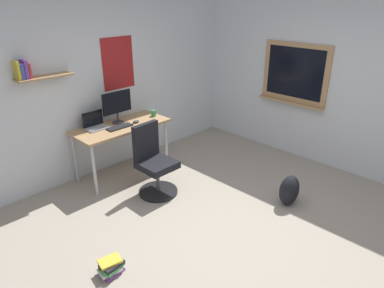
% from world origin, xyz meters
% --- Properties ---
extents(ground_plane, '(5.20, 5.20, 0.00)m').
position_xyz_m(ground_plane, '(0.00, 0.00, 0.00)').
color(ground_plane, '#9E9384').
rests_on(ground_plane, ground).
extents(wall_back, '(5.00, 0.30, 2.60)m').
position_xyz_m(wall_back, '(-0.00, 2.45, 1.30)').
color(wall_back, silver).
rests_on(wall_back, ground).
extents(wall_right, '(0.22, 5.00, 2.60)m').
position_xyz_m(wall_right, '(2.45, 0.03, 1.30)').
color(wall_right, silver).
rests_on(wall_right, ground).
extents(desk, '(1.37, 0.62, 0.76)m').
position_xyz_m(desk, '(0.02, 2.06, 0.68)').
color(desk, tan).
rests_on(desk, ground).
extents(office_chair, '(0.52, 0.52, 0.95)m').
position_xyz_m(office_chair, '(-0.00, 1.32, 0.41)').
color(office_chair, black).
rests_on(office_chair, ground).
extents(laptop, '(0.31, 0.21, 0.23)m').
position_xyz_m(laptop, '(-0.29, 2.21, 0.81)').
color(laptop, '#ADAFB5').
rests_on(laptop, desk).
extents(monitor_primary, '(0.46, 0.17, 0.46)m').
position_xyz_m(monitor_primary, '(0.06, 2.16, 1.03)').
color(monitor_primary, '#38383D').
rests_on(monitor_primary, desk).
extents(keyboard, '(0.37, 0.13, 0.02)m').
position_xyz_m(keyboard, '(-0.05, 1.98, 0.77)').
color(keyboard, black).
rests_on(keyboard, desk).
extents(computer_mouse, '(0.10, 0.06, 0.03)m').
position_xyz_m(computer_mouse, '(0.23, 1.98, 0.78)').
color(computer_mouse, '#262628').
rests_on(computer_mouse, desk).
extents(coffee_mug, '(0.08, 0.08, 0.09)m').
position_xyz_m(coffee_mug, '(0.61, 2.03, 0.81)').
color(coffee_mug, '#338C4C').
rests_on(coffee_mug, desk).
extents(backpack, '(0.32, 0.22, 0.40)m').
position_xyz_m(backpack, '(1.00, -0.13, 0.20)').
color(backpack, black).
rests_on(backpack, ground).
extents(book_stack_on_floor, '(0.25, 0.21, 0.15)m').
position_xyz_m(book_stack_on_floor, '(-1.28, 0.45, 0.08)').
color(book_stack_on_floor, '#7A3D99').
rests_on(book_stack_on_floor, ground).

